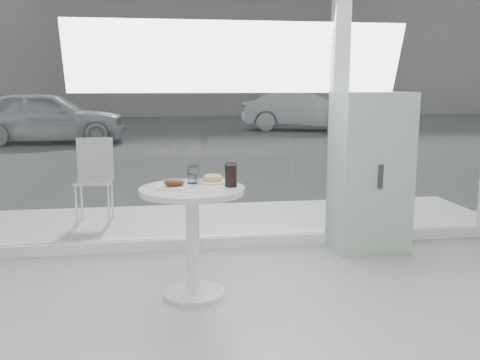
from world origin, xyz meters
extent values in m
cube|color=white|center=(0.00, 3.00, 0.05)|extent=(5.00, 0.12, 0.10)
cube|color=white|center=(0.90, 3.00, 1.50)|extent=(0.14, 0.14, 3.00)
cube|color=white|center=(-0.77, 3.00, 1.40)|extent=(3.21, 0.02, 2.60)
cube|color=white|center=(1.67, 3.00, 1.40)|extent=(1.41, 0.02, 2.60)
cylinder|color=white|center=(-0.50, 1.90, 0.01)|extent=(0.44, 0.44, 0.03)
cylinder|color=white|center=(-0.50, 1.90, 0.37)|extent=(0.09, 0.09, 0.70)
cylinder|color=white|center=(-0.50, 1.90, 0.75)|extent=(0.72, 0.72, 0.04)
cube|color=silver|center=(0.00, 3.80, 0.03)|extent=(5.60, 1.60, 0.05)
cube|color=#383838|center=(0.00, 16.00, 0.00)|extent=(40.00, 24.00, 0.00)
cube|color=#9C9488|center=(0.00, 25.00, 4.00)|extent=(40.00, 2.00, 8.00)
cube|color=#83A893|center=(1.13, 2.76, 0.70)|extent=(0.67, 0.47, 1.40)
cube|color=#333333|center=(1.13, 2.53, 0.70)|extent=(0.04, 0.02, 0.20)
cylinder|color=white|center=(-1.55, 3.76, 0.26)|extent=(0.02, 0.02, 0.42)
cylinder|color=white|center=(-1.23, 3.75, 0.26)|extent=(0.02, 0.02, 0.42)
cylinder|color=white|center=(-1.54, 4.08, 0.26)|extent=(0.02, 0.02, 0.42)
cylinder|color=white|center=(-1.23, 4.07, 0.26)|extent=(0.02, 0.02, 0.42)
cube|color=white|center=(-1.39, 3.91, 0.48)|extent=(0.39, 0.39, 0.03)
cube|color=white|center=(-1.38, 4.09, 0.71)|extent=(0.38, 0.03, 0.42)
imported|color=silver|center=(-3.52, 12.56, 0.67)|extent=(3.98, 1.71, 1.34)
imported|color=#9A9DA1|center=(3.99, 15.32, 0.65)|extent=(4.19, 2.44, 1.31)
cylinder|color=white|center=(-0.62, 1.90, 0.78)|extent=(0.23, 0.23, 0.01)
cube|color=silver|center=(-0.60, 1.89, 0.79)|extent=(0.14, 0.14, 0.00)
ellipsoid|color=#371C0F|center=(-0.62, 1.90, 0.81)|extent=(0.14, 0.11, 0.06)
ellipsoid|color=#371C0F|center=(-0.59, 1.92, 0.81)|extent=(0.07, 0.06, 0.04)
cylinder|color=white|center=(-0.34, 2.08, 0.78)|extent=(0.24, 0.24, 0.01)
torus|color=tan|center=(-0.34, 2.08, 0.80)|extent=(0.14, 0.14, 0.05)
cylinder|color=white|center=(-0.47, 2.11, 0.83)|extent=(0.07, 0.07, 0.12)
cylinder|color=white|center=(-0.47, 2.11, 0.81)|extent=(0.06, 0.06, 0.07)
cylinder|color=white|center=(-0.49, 2.06, 0.83)|extent=(0.07, 0.07, 0.12)
cylinder|color=white|center=(-0.49, 2.06, 0.80)|extent=(0.06, 0.06, 0.06)
cylinder|color=white|center=(-0.23, 1.90, 0.85)|extent=(0.09, 0.09, 0.16)
cylinder|color=black|center=(-0.23, 1.90, 0.84)|extent=(0.07, 0.07, 0.15)
camera|label=1|loc=(-0.72, -1.68, 1.46)|focal=40.00mm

